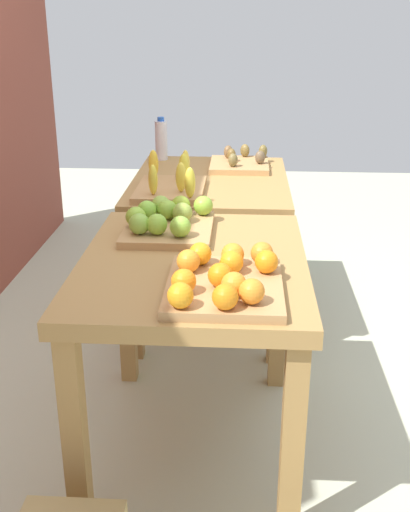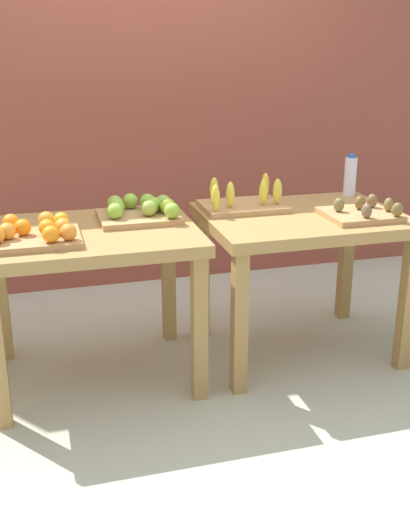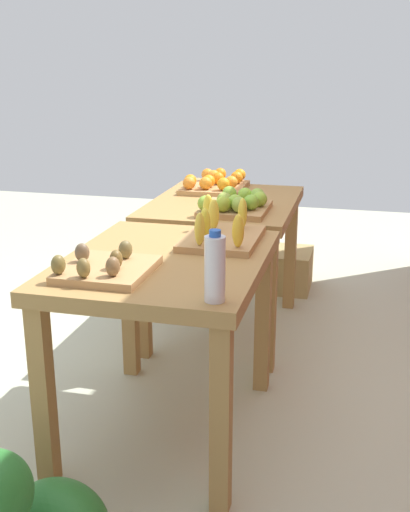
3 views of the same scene
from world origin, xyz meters
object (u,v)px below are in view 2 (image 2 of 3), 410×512
Objects in this scene: display_table_right at (302,235)px; kiwi_bin at (362,212)px; display_table_left at (91,253)px; orange_bin at (30,233)px; apple_bin at (141,210)px; banana_crate at (243,202)px; water_bottle at (350,176)px.

display_table_right is 2.87× the size of kiwi_bin.
display_table_left is 2.32× the size of orange_bin.
apple_bin is at bearing 23.74° from orange_bin.
banana_crate is 0.72m from water_bottle.
display_table_left is 4.24× the size of water_bottle.
orange_bin is at bearing 178.77° from kiwi_bin.
apple_bin reaches higher than kiwi_bin.
display_table_right is at bearing 0.00° from display_table_left.
orange_bin is 1.11× the size of apple_bin.
orange_bin is 1.24× the size of kiwi_bin.
water_bottle is (0.70, 0.14, 0.08)m from banana_crate.
banana_crate reaches higher than orange_bin.
banana_crate is at bearing 148.37° from display_table_right.
apple_bin is 0.57m from banana_crate.
display_table_right is 0.34m from kiwi_bin.
banana_crate is at bearing -168.95° from water_bottle.
display_table_left is 1.40m from kiwi_bin.
display_table_right is 2.36× the size of banana_crate.
orange_bin is 1.87m from water_bottle.
display_table_left and display_table_right have the same top height.
banana_crate is (-0.28, 0.17, 0.16)m from display_table_right.
display_table_left is 1.00× the size of display_table_right.
kiwi_bin is at bearing -31.01° from banana_crate.
display_table_left is 0.35m from apple_bin.
display_table_left is at bearing -168.75° from water_bottle.
kiwi_bin is at bearing -14.16° from apple_bin.
banana_crate is 0.63m from kiwi_bin.
kiwi_bin is 1.47× the size of water_bottle.
orange_bin is 1.15m from banana_crate.
kiwi_bin is (1.38, -0.15, 0.15)m from display_table_left.
banana_crate reaches higher than apple_bin.
orange_bin is 0.60m from apple_bin.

